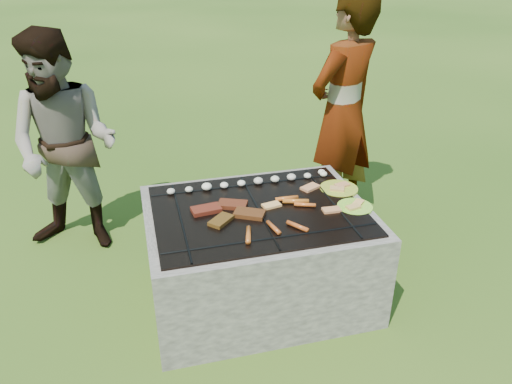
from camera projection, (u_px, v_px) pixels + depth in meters
lawn at (258, 293)px, 3.18m from camera, size 60.00×60.00×0.00m
fire_pit at (258, 256)px, 3.05m from camera, size 1.30×1.00×0.62m
mushrooms at (254, 181)px, 3.18m from camera, size 1.05×0.09×0.04m
pork_slabs at (228, 211)px, 2.85m from camera, size 0.42×0.32×0.03m
sausages at (284, 214)px, 2.82m from camera, size 0.50×0.43×0.03m
bread_on_grate at (304, 199)px, 3.00m from camera, size 0.43×0.39×0.02m
plate_far at (339, 189)px, 3.14m from camera, size 0.26×0.26×0.03m
plate_near at (355, 207)px, 2.93m from camera, size 0.22×0.22×0.03m
cook at (343, 113)px, 3.66m from camera, size 0.75×0.66×1.73m
bystander at (66, 146)px, 3.34m from camera, size 0.91×0.82×1.54m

